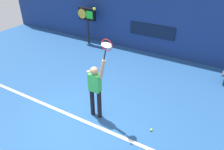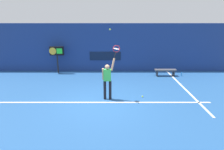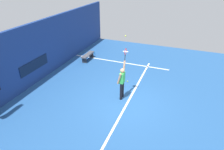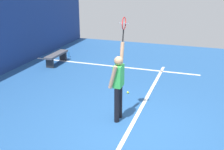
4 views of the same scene
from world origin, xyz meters
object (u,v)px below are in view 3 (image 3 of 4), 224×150
object	(u,v)px
tennis_racket	(125,52)
court_bench	(88,56)
spare_ball	(127,81)
water_bottle	(94,53)
tennis_ball	(125,36)
tennis_player	(122,81)

from	to	relation	value
tennis_racket	court_bench	bearing A→B (deg)	49.32
tennis_racket	spare_ball	distance (m)	2.69
water_bottle	tennis_ball	bearing A→B (deg)	-139.92
water_bottle	spare_ball	xyz separation A→B (m)	(-3.13, -3.67, -0.09)
tennis_ball	court_bench	world-z (taller)	tennis_ball
spare_ball	court_bench	bearing A→B (deg)	60.87
court_bench	spare_ball	world-z (taller)	court_bench
tennis_player	tennis_racket	bearing A→B (deg)	-0.61
tennis_player	water_bottle	distance (m)	6.27
tennis_player	court_bench	size ratio (longest dim) A/B	1.42
tennis_racket	water_bottle	world-z (taller)	tennis_racket
tennis_player	tennis_ball	distance (m)	2.25
water_bottle	spare_ball	bearing A→B (deg)	-130.41
court_bench	spare_ball	size ratio (longest dim) A/B	20.59
tennis_ball	water_bottle	bearing A→B (deg)	40.08
water_bottle	spare_ball	world-z (taller)	water_bottle
tennis_player	spare_ball	size ratio (longest dim) A/B	29.22
water_bottle	tennis_racket	bearing A→B (deg)	-138.66
court_bench	spare_ball	distance (m)	4.21
tennis_racket	spare_ball	world-z (taller)	tennis_racket
tennis_player	tennis_racket	world-z (taller)	tennis_racket
tennis_player	court_bench	distance (m)	5.45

